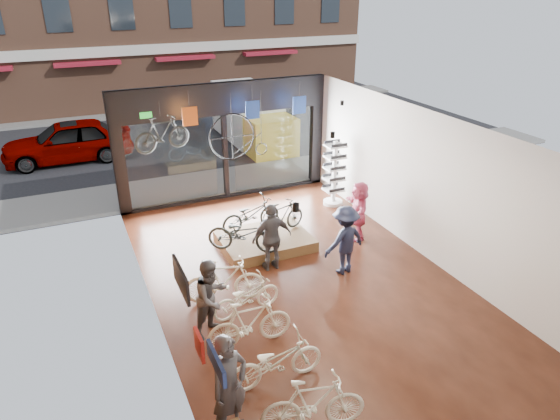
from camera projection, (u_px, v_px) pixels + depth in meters
ground_plane at (307, 288)px, 11.88m from camera, size 7.00×12.00×0.04m
ceiling at (312, 131)px, 10.27m from camera, size 7.00×12.00×0.04m
wall_left at (150, 246)px, 9.78m from camera, size 0.04×12.00×3.80m
wall_right at (436, 190)px, 12.37m from camera, size 0.04×12.00×3.80m
wall_back at (534, 409)px, 6.09m from camera, size 7.00×0.04×3.80m
storefront at (225, 142)px, 16.05m from camera, size 7.00×0.26×3.80m
exit_sign at (146, 115)px, 14.58m from camera, size 0.35×0.06×0.18m
street_road at (168, 130)px, 24.31m from camera, size 30.00×18.00×0.02m
sidewalk_near at (216, 182)px, 17.82m from camera, size 30.00×2.40×0.12m
sidewalk_far at (152, 110)px, 27.59m from camera, size 30.00×2.00×0.12m
street_car at (68, 141)px, 19.77m from camera, size 4.89×1.97×1.67m
box_truck at (255, 118)px, 21.60m from camera, size 1.99×5.97×2.35m
floor_bike_1 at (313, 404)px, 7.94m from camera, size 1.78×0.89×1.03m
floor_bike_2 at (276, 361)px, 8.91m from camera, size 1.78×0.65×0.93m
floor_bike_3 at (250, 323)px, 9.79m from camera, size 1.75×0.58×1.04m
floor_bike_4 at (246, 297)px, 10.79m from camera, size 1.65×0.77×0.83m
floor_bike_5 at (225, 281)px, 11.14m from camera, size 1.87×0.96×1.08m
display_platform at (265, 241)px, 13.64m from camera, size 2.40×1.80×0.30m
display_bike_left at (244, 234)px, 12.65m from camera, size 1.93×1.57×0.99m
display_bike_mid at (282, 217)px, 13.60m from camera, size 1.59×0.87×0.92m
display_bike_right at (251, 214)px, 13.76m from camera, size 1.83×0.85×0.93m
customer_0 at (229, 386)px, 7.72m from camera, size 0.80×0.67×1.87m
customer_1 at (212, 297)px, 10.03m from camera, size 1.03×0.97×1.69m
customer_2 at (272, 237)px, 12.29m from camera, size 1.04×0.44×1.77m
customer_3 at (345, 240)px, 12.14m from camera, size 1.24×0.85×1.78m
customer_5 at (359, 210)px, 13.83m from camera, size 1.02×1.63×1.68m
sunglasses_rack at (334, 173)px, 15.83m from camera, size 0.71×0.62×2.12m
wall_merch at (210, 389)px, 7.18m from camera, size 0.40×2.40×2.60m
penny_farthing at (241, 137)px, 14.43m from camera, size 1.72×0.06×1.37m
hung_bike at (162, 134)px, 13.28m from camera, size 1.64×0.83×0.95m
jersey_left at (190, 116)px, 14.44m from camera, size 0.45×0.03×0.55m
jersey_mid at (253, 110)px, 15.15m from camera, size 0.45×0.03×0.55m
jersey_right at (299, 105)px, 15.74m from camera, size 0.45×0.03×0.55m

